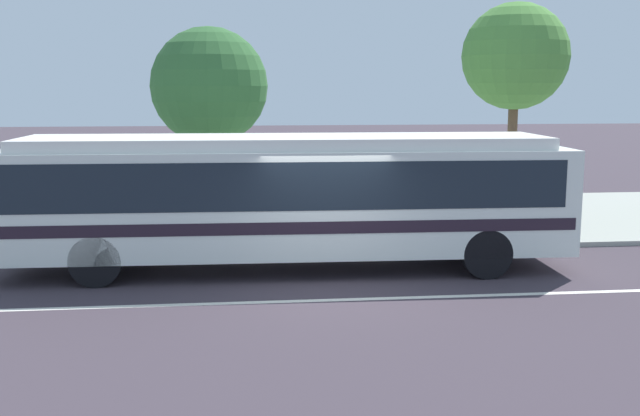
{
  "coord_description": "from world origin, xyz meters",
  "views": [
    {
      "loc": [
        -1.66,
        -13.69,
        3.8
      ],
      "look_at": [
        0.01,
        1.55,
        1.3
      ],
      "focal_mm": 41.98,
      "sensor_mm": 36.0,
      "label": 1
    }
  ],
  "objects_px": {
    "transit_bus": "(288,192)",
    "pedestrian_waiting_near_sign": "(139,204)",
    "street_tree_near_stop": "(209,87)",
    "pedestrian_walking_along_curb": "(144,204)",
    "bus_stop_sign": "(463,173)",
    "street_tree_mid_block": "(515,57)"
  },
  "relations": [
    {
      "from": "bus_stop_sign",
      "to": "street_tree_near_stop",
      "type": "relative_size",
      "value": 0.48
    },
    {
      "from": "transit_bus",
      "to": "pedestrian_waiting_near_sign",
      "type": "height_order",
      "value": "transit_bus"
    },
    {
      "from": "transit_bus",
      "to": "pedestrian_waiting_near_sign",
      "type": "bearing_deg",
      "value": 150.79
    },
    {
      "from": "transit_bus",
      "to": "pedestrian_walking_along_curb",
      "type": "bearing_deg",
      "value": 145.7
    },
    {
      "from": "pedestrian_waiting_near_sign",
      "to": "transit_bus",
      "type": "bearing_deg",
      "value": -29.21
    },
    {
      "from": "pedestrian_waiting_near_sign",
      "to": "street_tree_near_stop",
      "type": "xyz_separation_m",
      "value": [
        1.54,
        2.9,
        2.62
      ]
    },
    {
      "from": "bus_stop_sign",
      "to": "street_tree_mid_block",
      "type": "relative_size",
      "value": 0.43
    },
    {
      "from": "transit_bus",
      "to": "street_tree_near_stop",
      "type": "height_order",
      "value": "street_tree_near_stop"
    },
    {
      "from": "bus_stop_sign",
      "to": "street_tree_mid_block",
      "type": "height_order",
      "value": "street_tree_mid_block"
    },
    {
      "from": "transit_bus",
      "to": "street_tree_near_stop",
      "type": "distance_m",
      "value": 5.48
    },
    {
      "from": "pedestrian_walking_along_curb",
      "to": "street_tree_mid_block",
      "type": "distance_m",
      "value": 10.6
    },
    {
      "from": "bus_stop_sign",
      "to": "street_tree_near_stop",
      "type": "height_order",
      "value": "street_tree_near_stop"
    },
    {
      "from": "street_tree_near_stop",
      "to": "bus_stop_sign",
      "type": "bearing_deg",
      "value": -24.69
    },
    {
      "from": "bus_stop_sign",
      "to": "street_tree_mid_block",
      "type": "xyz_separation_m",
      "value": [
        2.19,
        2.66,
        2.83
      ]
    },
    {
      "from": "transit_bus",
      "to": "street_tree_mid_block",
      "type": "relative_size",
      "value": 1.97
    },
    {
      "from": "transit_bus",
      "to": "pedestrian_waiting_near_sign",
      "type": "distance_m",
      "value": 3.78
    },
    {
      "from": "transit_bus",
      "to": "street_tree_mid_block",
      "type": "xyz_separation_m",
      "value": [
        6.51,
        4.6,
        2.95
      ]
    },
    {
      "from": "pedestrian_walking_along_curb",
      "to": "pedestrian_waiting_near_sign",
      "type": "bearing_deg",
      "value": -101.89
    },
    {
      "from": "transit_bus",
      "to": "pedestrian_walking_along_curb",
      "type": "relative_size",
      "value": 6.97
    },
    {
      "from": "bus_stop_sign",
      "to": "pedestrian_waiting_near_sign",
      "type": "bearing_deg",
      "value": -179.16
    },
    {
      "from": "pedestrian_waiting_near_sign",
      "to": "street_tree_near_stop",
      "type": "relative_size",
      "value": 0.34
    },
    {
      "from": "bus_stop_sign",
      "to": "street_tree_near_stop",
      "type": "xyz_separation_m",
      "value": [
        -6.06,
        2.79,
        2.04
      ]
    }
  ]
}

